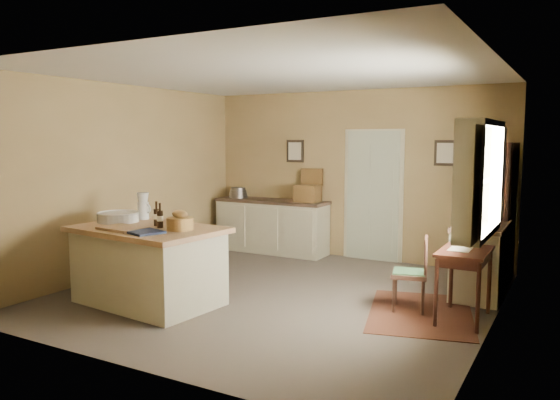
% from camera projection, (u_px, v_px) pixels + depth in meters
% --- Properties ---
extents(ground, '(5.00, 5.00, 0.00)m').
position_uv_depth(ground, '(277.00, 295.00, 6.78)').
color(ground, brown).
rests_on(ground, ground).
extents(wall_back, '(5.00, 0.10, 2.70)m').
position_uv_depth(wall_back, '(353.00, 175.00, 8.80)').
color(wall_back, '#97794B').
rests_on(wall_back, ground).
extents(wall_front, '(5.00, 0.10, 2.70)m').
position_uv_depth(wall_front, '(127.00, 210.00, 4.46)').
color(wall_front, '#97794B').
rests_on(wall_front, ground).
extents(wall_left, '(0.10, 5.00, 2.70)m').
position_uv_depth(wall_left, '(126.00, 179.00, 7.84)').
color(wall_left, '#97794B').
rests_on(wall_left, ground).
extents(wall_right, '(0.10, 5.00, 2.70)m').
position_uv_depth(wall_right, '(496.00, 198.00, 5.42)').
color(wall_right, '#97794B').
rests_on(wall_right, ground).
extents(ceiling, '(5.00, 5.00, 0.00)m').
position_uv_depth(ceiling, '(277.00, 74.00, 6.48)').
color(ceiling, silver).
rests_on(ceiling, wall_back).
extents(door, '(0.97, 0.06, 2.11)m').
position_uv_depth(door, '(373.00, 194.00, 8.64)').
color(door, '#A8AE94').
rests_on(door, ground).
extents(framed_prints, '(2.82, 0.02, 0.38)m').
position_uv_depth(framed_prints, '(365.00, 152.00, 8.64)').
color(framed_prints, black).
rests_on(framed_prints, ground).
extents(window, '(0.25, 1.99, 1.12)m').
position_uv_depth(window, '(485.00, 179.00, 5.26)').
color(window, '#BAAF90').
rests_on(window, ground).
extents(work_island, '(1.83, 1.30, 1.20)m').
position_uv_depth(work_island, '(148.00, 263.00, 6.40)').
color(work_island, '#BAAF90').
rests_on(work_island, ground).
extents(sideboard, '(1.98, 0.56, 1.18)m').
position_uv_depth(sideboard, '(272.00, 224.00, 9.29)').
color(sideboard, '#BAAF90').
rests_on(sideboard, ground).
extents(rug, '(1.46, 1.82, 0.01)m').
position_uv_depth(rug, '(421.00, 313.00, 6.06)').
color(rug, '#532C1A').
rests_on(rug, ground).
extents(writing_desk, '(0.49, 0.80, 0.82)m').
position_uv_depth(writing_desk, '(465.00, 259.00, 5.77)').
color(writing_desk, '#351810').
rests_on(writing_desk, ground).
extents(desk_chair, '(0.46, 0.46, 0.83)m').
position_uv_depth(desk_chair, '(409.00, 274.00, 6.14)').
color(desk_chair, '#311D15').
rests_on(desk_chair, ground).
extents(right_cabinet, '(0.59, 1.05, 0.99)m').
position_uv_depth(right_cabinet, '(480.00, 260.00, 6.68)').
color(right_cabinet, '#BAAF90').
rests_on(right_cabinet, ground).
extents(shelving_unit, '(0.32, 0.85, 1.88)m').
position_uv_depth(shelving_unit, '(503.00, 214.00, 7.24)').
color(shelving_unit, '#311D15').
rests_on(shelving_unit, ground).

